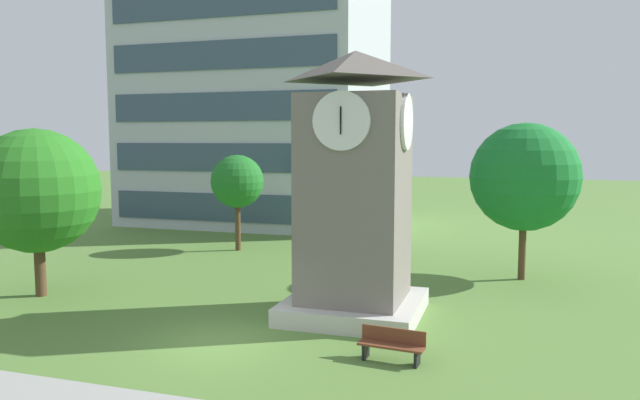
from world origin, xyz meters
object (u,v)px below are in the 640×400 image
(clock_tower, at_px, (355,202))
(tree_by_building, at_px, (525,177))
(park_bench, at_px, (392,345))
(tree_streetside, at_px, (237,182))
(tree_near_tower, at_px, (37,191))

(clock_tower, relative_size, tree_by_building, 1.33)
(park_bench, height_order, tree_streetside, tree_streetside)
(tree_by_building, bearing_deg, park_bench, -107.22)
(park_bench, height_order, tree_near_tower, tree_near_tower)
(park_bench, xyz_separation_m, tree_by_building, (3.46, 11.17, 3.92))
(park_bench, distance_m, tree_streetside, 17.87)
(clock_tower, distance_m, tree_streetside, 13.34)
(park_bench, bearing_deg, tree_streetside, 128.84)
(clock_tower, xyz_separation_m, park_bench, (2.03, -3.84, -3.44))
(clock_tower, relative_size, tree_streetside, 1.72)
(clock_tower, bearing_deg, park_bench, -62.12)
(tree_near_tower, bearing_deg, park_bench, -10.92)
(park_bench, xyz_separation_m, tree_near_tower, (-14.12, 2.72, 3.57))
(clock_tower, bearing_deg, tree_by_building, 53.17)
(park_bench, relative_size, tree_near_tower, 0.29)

